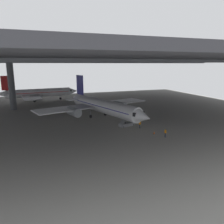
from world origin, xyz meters
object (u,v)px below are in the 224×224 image
(crew_worker_by_stairs, at_px, (140,124))
(airplane_distant, at_px, (38,93))
(crew_worker_near_nose, at_px, (165,132))
(traffic_cone_orange, at_px, (154,133))
(airplane_main, at_px, (102,106))
(boarding_stairs, at_px, (127,123))

(crew_worker_by_stairs, bearing_deg, airplane_distant, 113.33)
(airplane_distant, bearing_deg, crew_worker_by_stairs, -66.67)
(crew_worker_near_nose, relative_size, traffic_cone_orange, 2.94)
(airplane_main, relative_size, airplane_distant, 1.09)
(boarding_stairs, height_order, airplane_distant, airplane_distant)
(airplane_main, relative_size, boarding_stairs, 7.50)
(boarding_stairs, xyz_separation_m, traffic_cone_orange, (2.80, -7.62, -0.43))
(airplane_main, xyz_separation_m, crew_worker_near_nose, (7.01, -19.35, -2.34))
(boarding_stairs, relative_size, airplane_distant, 0.14)
(airplane_main, xyz_separation_m, crew_worker_by_stairs, (5.18, -11.96, -2.35))
(crew_worker_near_nose, height_order, crew_worker_by_stairs, crew_worker_near_nose)
(airplane_main, xyz_separation_m, boarding_stairs, (3.25, -9.11, -2.63))
(crew_worker_by_stairs, relative_size, airplane_distant, 0.06)
(crew_worker_by_stairs, distance_m, airplane_distant, 51.33)
(crew_worker_near_nose, relative_size, airplane_distant, 0.06)
(airplane_distant, bearing_deg, airplane_main, -66.70)
(boarding_stairs, bearing_deg, airplane_distant, 112.57)
(airplane_distant, distance_m, traffic_cone_orange, 56.09)
(boarding_stairs, bearing_deg, crew_worker_by_stairs, -55.94)
(crew_worker_near_nose, xyz_separation_m, crew_worker_by_stairs, (-1.83, 7.40, -0.00))
(boarding_stairs, bearing_deg, traffic_cone_orange, -69.79)
(traffic_cone_orange, bearing_deg, airplane_main, 109.90)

